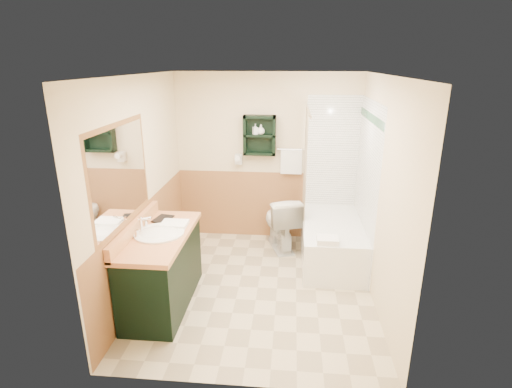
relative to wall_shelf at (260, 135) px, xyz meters
The scene contains 25 objects.
floor 2.09m from the wall_shelf, 85.93° to the right, with size 3.00×3.00×0.00m, color beige.
back_wall 0.38m from the wall_shelf, 48.99° to the left, with size 2.60×0.04×2.40m, color #FFF3C7.
left_wall 1.89m from the wall_shelf, 130.97° to the right, with size 0.04×3.00×2.40m, color #FFF3C7.
right_wall 2.03m from the wall_shelf, 44.70° to the right, with size 0.04×3.00×2.40m, color #FFF3C7.
ceiling 1.66m from the wall_shelf, 85.93° to the right, with size 2.60×3.00×0.04m, color white.
wainscot_left 2.12m from the wall_shelf, 130.14° to the right, with size 2.98×2.98×1.00m, color #A87444, non-canonical shape.
wainscot_back 1.06m from the wall_shelf, 38.66° to the left, with size 2.58×2.58×1.00m, color #A87444, non-canonical shape.
mirror_frame 2.28m from the wall_shelf, 120.90° to the right, with size 1.30×1.30×1.00m, color brown, non-canonical shape.
mirror_glass 2.28m from the wall_shelf, 120.79° to the right, with size 1.20×1.20×0.90m, color white, non-canonical shape.
tile_right 1.61m from the wall_shelf, 25.39° to the right, with size 1.50×1.50×2.10m, color white, non-canonical shape.
tile_back 1.23m from the wall_shelf, ahead, with size 0.95×0.95×2.10m, color white, non-canonical shape.
tile_accent 1.56m from the wall_shelf, 25.55° to the right, with size 1.50×1.50×0.10m, color #154A28, non-canonical shape.
wall_shelf is the anchor object (origin of this frame).
hair_dryer 0.46m from the wall_shelf, behind, with size 0.10×0.24×0.18m, color silver, non-canonical shape.
towel_bar 0.49m from the wall_shelf, ahead, with size 0.40×0.06×0.40m, color white, non-canonical shape.
curtain_rod 1.01m from the wall_shelf, 46.11° to the right, with size 0.03×0.03×1.60m, color silver.
shower_curtain 0.89m from the wall_shelf, 37.30° to the right, with size 1.05×1.05×1.70m, color #B8A88B, non-canonical shape.
vanity 2.31m from the wall_shelf, 116.39° to the right, with size 0.59×1.31×0.83m, color black.
bathtub 1.75m from the wall_shelf, 30.77° to the right, with size 0.80×1.50×0.53m, color white.
toilet 1.25m from the wall_shelf, 42.24° to the right, with size 0.43×0.78×0.76m, color white.
counter_towel 1.90m from the wall_shelf, 116.68° to the right, with size 0.28×0.22×0.04m, color white.
vanity_book 1.87m from the wall_shelf, 126.90° to the right, with size 0.18×0.02×0.24m, color black.
tub_towel 1.82m from the wall_shelf, 54.29° to the right, with size 0.25×0.21×0.07m, color white.
soap_bottle_a 0.08m from the wall_shelf, behind, with size 0.07×0.15×0.07m, color white.
soap_bottle_b 0.07m from the wall_shelf, 13.87° to the right, with size 0.11×0.14×0.11m, color white.
Camera 1 is at (0.35, -4.08, 2.54)m, focal length 28.00 mm.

